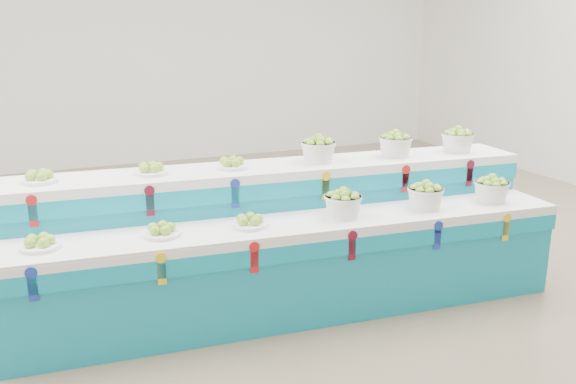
{
  "coord_description": "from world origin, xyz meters",
  "views": [
    {
      "loc": [
        -1.6,
        -4.31,
        2.04
      ],
      "look_at": [
        0.08,
        -0.38,
        0.87
      ],
      "focal_mm": 37.61,
      "sensor_mm": 36.0,
      "label": 1
    }
  ],
  "objects_px": {
    "plate_upper_mid": "(150,168)",
    "basket_upper_right": "(458,140)",
    "display_stand": "(288,238)",
    "basket_lower_left": "(343,204)"
  },
  "relations": [
    {
      "from": "plate_upper_mid",
      "to": "basket_upper_right",
      "type": "relative_size",
      "value": 0.92
    },
    {
      "from": "display_stand",
      "to": "basket_upper_right",
      "type": "distance_m",
      "value": 1.72
    },
    {
      "from": "display_stand",
      "to": "plate_upper_mid",
      "type": "bearing_deg",
      "value": 165.38
    },
    {
      "from": "plate_upper_mid",
      "to": "basket_upper_right",
      "type": "height_order",
      "value": "basket_upper_right"
    },
    {
      "from": "display_stand",
      "to": "basket_lower_left",
      "type": "bearing_deg",
      "value": -36.83
    },
    {
      "from": "plate_upper_mid",
      "to": "basket_lower_left",
      "type": "bearing_deg",
      "value": -25.83
    },
    {
      "from": "basket_lower_left",
      "to": "plate_upper_mid",
      "type": "height_order",
      "value": "plate_upper_mid"
    },
    {
      "from": "display_stand",
      "to": "plate_upper_mid",
      "type": "xyz_separation_m",
      "value": [
        -0.93,
        0.33,
        0.56
      ]
    },
    {
      "from": "basket_upper_right",
      "to": "plate_upper_mid",
      "type": "bearing_deg",
      "value": 175.33
    },
    {
      "from": "basket_upper_right",
      "to": "display_stand",
      "type": "bearing_deg",
      "value": -175.76
    }
  ]
}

